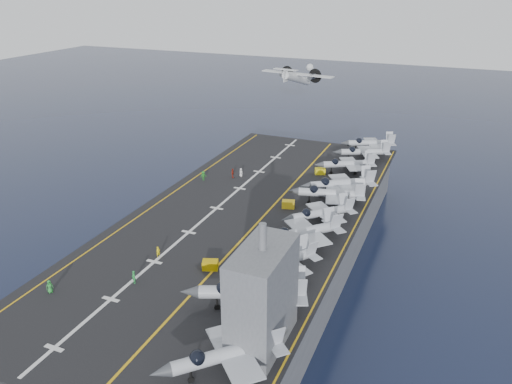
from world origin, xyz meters
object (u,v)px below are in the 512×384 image
at_px(island_superstructure, 262,286).
at_px(fighter_jet_0, 227,353).
at_px(tow_cart_a, 210,265).
at_px(transport_plane, 297,78).

distance_m(island_superstructure, fighter_jet_0, 7.79).
distance_m(tow_cart_a, transport_plane, 80.11).
height_order(fighter_jet_0, transport_plane, transport_plane).
height_order(island_superstructure, fighter_jet_0, island_superstructure).
bearing_deg(transport_plane, island_superstructure, -73.74).
xyz_separation_m(island_superstructure, fighter_jet_0, (-1.61, -5.71, -5.05)).
xyz_separation_m(fighter_jet_0, tow_cart_a, (-10.97, 17.18, -1.79)).
bearing_deg(fighter_jet_0, tow_cart_a, 122.56).
bearing_deg(transport_plane, fighter_jet_0, -75.57).
distance_m(island_superstructure, tow_cart_a, 18.35).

